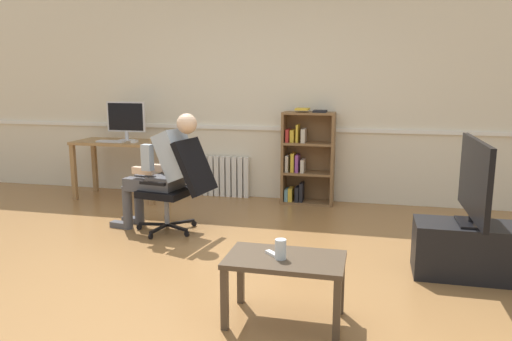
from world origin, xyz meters
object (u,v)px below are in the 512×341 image
Objects in this scene: tv_screen at (475,180)px; drinking_glass at (281,249)px; computer_mouse at (135,141)px; radiator at (220,176)px; computer_desk at (120,150)px; person_seated at (163,169)px; bookshelf at (305,159)px; keyboard at (111,141)px; coffee_table at (285,267)px; tv_stand at (468,250)px; spare_remote at (274,254)px; office_chair at (179,183)px; imac_monitor at (126,118)px.

tv_screen is 1.73m from drinking_glass.
computer_mouse is 0.13× the size of radiator.
computer_desk is 3.87m from drinking_glass.
bookshelf is at bearing 148.99° from person_seated.
drinking_glass is (2.69, -2.68, -0.26)m from keyboard.
coffee_table is (0.29, -3.08, -0.19)m from bookshelf.
tv_stand is at bearing -51.95° from bookshelf.
bookshelf is at bearing 10.08° from keyboard.
computer_desk is at bearing 156.11° from computer_mouse.
radiator is 3.46m from tv_stand.
spare_remote is at bearing 172.13° from coffee_table.
computer_desk is 7.74× the size of spare_remote.
keyboard is 2.47m from bookshelf.
person_seated is 8.14× the size of spare_remote.
computer_mouse is 0.12× the size of tv_stand.
bookshelf is at bearing 6.97° from computer_desk.
tv_screen reaches higher than radiator.
imac_monitor is at bearing -126.61° from office_chair.
keyboard reaches higher than coffee_table.
keyboard is at bearing -157.43° from radiator.
keyboard is 3.81m from drinking_glass.
computer_mouse is at bearing -43.34° from imac_monitor.
imac_monitor is 0.53× the size of tv_screen.
keyboard is 0.30× the size of person_seated.
radiator is at bearing 51.66° from tv_screen.
radiator is 3.50m from tv_screen.
keyboard is at bearing -169.92° from bookshelf.
computer_desk is at bearing -128.55° from imac_monitor.
imac_monitor is 0.43× the size of person_seated.
bookshelf is 0.98× the size of person_seated.
person_seated reaches higher than bookshelf.
coffee_table is 0.14m from drinking_glass.
tv_screen reaches higher than drinking_glass.
computer_mouse is at bearing 85.24° from spare_remote.
imac_monitor is at bearing 155.12° from tv_stand.
bookshelf is (2.38, 0.29, -0.07)m from computer_desk.
person_seated reaches higher than computer_desk.
imac_monitor is 0.40m from computer_mouse.
computer_mouse is 0.08× the size of bookshelf.
tv_stand is at bearing 88.44° from person_seated.
office_chair is at bearing 129.76° from drinking_glass.
computer_mouse is 2.16m from bookshelf.
person_seated reaches higher than keyboard.
imac_monitor is 1.87m from office_chair.
radiator is 5.29× the size of spare_remote.
radiator is at bearing 175.07° from bookshelf.
imac_monitor is 3.93m from coffee_table.
office_chair is at bearing 83.50° from spare_remote.
computer_desk is 0.95× the size of person_seated.
radiator is 3.52m from drinking_glass.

